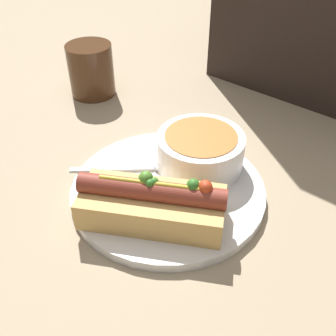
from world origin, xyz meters
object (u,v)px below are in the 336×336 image
object	(u,v)px
hot_dog	(153,203)
spoon	(150,167)
drinking_glass	(91,70)
soup_bowl	(200,150)

from	to	relation	value
hot_dog	spoon	size ratio (longest dim) A/B	1.46
spoon	drinking_glass	distance (m)	0.26
spoon	drinking_glass	size ratio (longest dim) A/B	1.33
soup_bowl	drinking_glass	size ratio (longest dim) A/B	1.27
hot_dog	soup_bowl	distance (m)	0.11
hot_dog	soup_bowl	bearing A→B (deg)	68.96
soup_bowl	spoon	bearing A→B (deg)	-132.51
soup_bowl	spoon	size ratio (longest dim) A/B	0.95
spoon	drinking_glass	bearing A→B (deg)	113.09
soup_bowl	drinking_glass	world-z (taller)	drinking_glass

